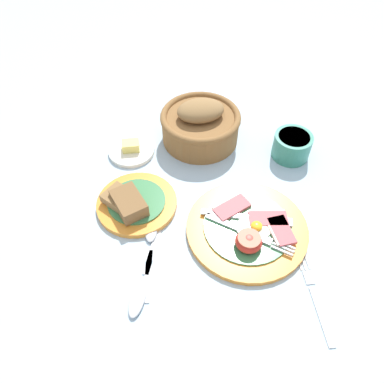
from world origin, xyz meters
name	(u,v)px	position (x,y,z in m)	size (l,w,h in m)	color
ground_plane	(208,238)	(0.00, 0.00, 0.00)	(3.00, 3.00, 0.00)	#A3BCD1
breakfast_plate	(248,228)	(0.08, 0.02, 0.01)	(0.24, 0.24, 0.04)	orange
bread_plate	(133,203)	(-0.16, 0.07, 0.01)	(0.17, 0.17, 0.05)	orange
sugar_cup	(292,145)	(0.18, 0.25, 0.03)	(0.09, 0.09, 0.06)	#337F6B
bread_basket	(200,124)	(-0.04, 0.29, 0.05)	(0.19, 0.19, 0.11)	brown
butter_dish	(131,150)	(-0.20, 0.23, 0.01)	(0.11, 0.11, 0.03)	silver
teaspoon_by_saucer	(150,239)	(-0.11, -0.01, 0.01)	(0.04, 0.19, 0.01)	silver
teaspoon_near_cup	(141,285)	(-0.12, -0.11, 0.01)	(0.04, 0.19, 0.01)	silver
fork_on_cloth	(315,296)	(0.19, -0.11, 0.00)	(0.05, 0.18, 0.01)	silver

